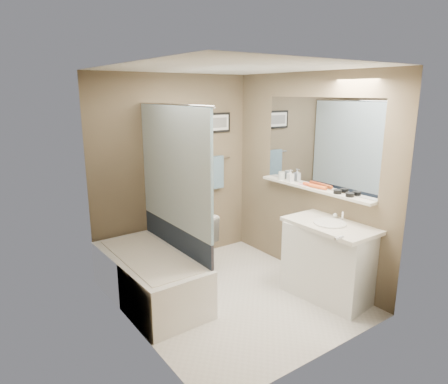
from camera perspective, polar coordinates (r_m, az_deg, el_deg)
ground at (r=4.52m, az=1.14°, el=-14.68°), size 2.50×2.50×0.00m
ceiling at (r=3.96m, az=1.31°, el=17.06°), size 2.20×2.50×0.04m
wall_back at (r=5.09m, az=-7.06°, el=2.96°), size 2.20×0.04×2.40m
wall_front at (r=3.21m, az=14.44°, el=-4.03°), size 2.20×0.04×2.40m
wall_left at (r=3.56m, az=-12.88°, el=-2.16°), size 0.04×2.50×2.40m
wall_right at (r=4.79m, az=11.67°, el=2.05°), size 0.04×2.50×2.40m
tile_surround at (r=4.06m, az=-15.62°, el=-3.25°), size 0.02×1.55×2.00m
curtain_rod at (r=4.17m, az=-7.46°, el=12.27°), size 0.02×1.55×0.02m
curtain_upper at (r=4.24m, az=-7.18°, el=3.46°), size 0.03×1.45×1.28m
curtain_lower at (r=4.46m, az=-6.86°, el=-6.95°), size 0.03×1.45×0.36m
mirror at (r=4.63m, az=13.37°, el=6.83°), size 0.02×1.60×1.00m
shelf at (r=4.68m, az=12.57°, el=0.47°), size 0.12×1.60×0.03m
towel_bar at (r=5.34m, az=-1.82°, el=4.67°), size 0.60×0.02×0.02m
towel at (r=5.36m, az=-1.68°, el=2.74°), size 0.34×0.05×0.44m
art_frame at (r=5.30m, az=-1.96°, el=9.82°), size 0.62×0.02×0.26m
art_mat at (r=5.29m, az=-1.88°, el=9.81°), size 0.56×0.00×0.20m
art_image at (r=5.28m, az=-1.86°, el=9.81°), size 0.50×0.00×0.13m
door at (r=3.69m, az=19.97°, el=-5.36°), size 0.80×0.02×2.00m
door_handle at (r=3.47m, az=16.11°, el=-6.31°), size 0.10×0.02×0.02m
bathtub at (r=4.42m, az=-10.57°, el=-11.95°), size 0.74×1.52×0.50m
tub_rim at (r=4.32m, az=-10.72°, el=-8.97°), size 0.56×1.36×0.02m
toilet at (r=5.01m, az=-5.29°, el=-7.09°), size 0.62×0.81×0.73m
vanity at (r=4.49m, az=14.72°, el=-9.69°), size 0.60×0.95×0.80m
countertop at (r=4.33m, az=14.98°, el=-4.62°), size 0.54×0.96×0.04m
sink_basin at (r=4.32m, az=14.92°, el=-4.30°), size 0.34×0.34×0.01m
faucet_spout at (r=4.45m, az=16.61°, el=-3.28°), size 0.02×0.02×0.10m
faucet_knob at (r=4.52m, az=15.60°, el=-3.22°), size 0.05×0.05×0.05m
candle_bowl_near at (r=4.36m, az=17.54°, el=-0.38°), size 0.09×0.09×0.04m
candle_bowl_far at (r=4.45m, az=15.92°, el=0.03°), size 0.09×0.09×0.04m
hair_brush_front at (r=4.62m, az=13.30°, el=0.73°), size 0.06×0.22×0.04m
hair_brush_back at (r=4.69m, az=12.32°, el=0.98°), size 0.04×0.22×0.04m
pink_comb at (r=4.76m, az=11.37°, el=1.01°), size 0.05×0.16×0.01m
glass_jar at (r=5.01m, az=8.23°, el=2.33°), size 0.08×0.08×0.10m
soap_bottle at (r=4.90m, az=9.48°, el=2.30°), size 0.07×0.07×0.15m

